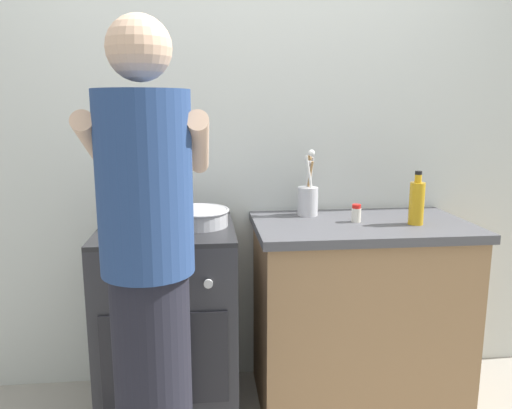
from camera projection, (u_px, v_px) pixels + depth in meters
The scene contains 9 objects.
back_wall at pixel (277, 142), 2.55m from camera, with size 3.20×0.10×2.50m.
countertop at pixel (358, 312), 2.40m from camera, with size 1.00×0.60×0.90m.
stove_range at pixel (170, 321), 2.30m from camera, with size 0.60×0.62×0.90m.
pot at pixel (135, 212), 2.23m from camera, with size 0.25×0.18×0.13m.
mixing_bowl at pixel (198, 216), 2.23m from camera, with size 0.29×0.29×0.08m.
utensil_crock at pixel (308, 195), 2.44m from camera, with size 0.10×0.10×0.33m.
spice_bottle at pixel (356, 213), 2.31m from camera, with size 0.04×0.04×0.08m.
oil_bottle at pixel (417, 202), 2.25m from camera, with size 0.07×0.07×0.24m.
person at pixel (149, 283), 1.63m from camera, with size 0.41×0.50×1.70m.
Camera 1 is at (-0.18, -2.04, 1.43)m, focal length 34.93 mm.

